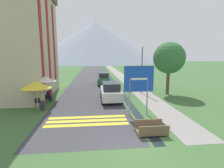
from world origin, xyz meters
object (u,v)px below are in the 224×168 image
at_px(cafe_umbrella_middle_white, 45,79).
at_px(tree_by_path, 169,58).
at_px(parked_car_near, 111,91).
at_px(parked_car_far, 103,79).
at_px(cafe_chair_far_left, 49,94).
at_px(person_seated_near, 50,94).
at_px(cafe_chair_near_left, 38,102).
at_px(road_sign, 139,83).
at_px(streetlamp, 142,66).
at_px(cafe_umbrella_front_yellow, 36,85).
at_px(footbridge, 151,130).
at_px(cafe_chair_middle, 48,98).
at_px(hotel_building, 22,37).
at_px(person_seated_far, 36,98).
at_px(person_standing_terrace, 42,99).

relative_size(cafe_umbrella_middle_white, tree_by_path, 0.42).
bearing_deg(parked_car_near, parked_car_far, 91.28).
relative_size(cafe_chair_far_left, person_seated_near, 0.67).
bearing_deg(cafe_chair_near_left, cafe_chair_far_left, 73.70).
distance_m(road_sign, streetlamp, 7.77).
bearing_deg(parked_car_near, cafe_chair_near_left, -165.31).
height_order(cafe_chair_far_left, tree_by_path, tree_by_path).
bearing_deg(parked_car_far, cafe_chair_near_left, -119.32).
bearing_deg(streetlamp, cafe_umbrella_front_yellow, -152.28).
relative_size(footbridge, cafe_chair_near_left, 2.00).
distance_m(road_sign, cafe_chair_far_left, 9.67).
bearing_deg(cafe_chair_middle, parked_car_near, 11.08).
bearing_deg(parked_car_near, hotel_building, 161.14).
distance_m(parked_car_far, person_seated_far, 12.30).
bearing_deg(cafe_chair_middle, parked_car_far, 67.40).
height_order(parked_car_near, parked_car_far, same).
bearing_deg(tree_by_path, cafe_umbrella_middle_white, -170.42).
relative_size(footbridge, parked_car_near, 0.41).
relative_size(cafe_chair_far_left, cafe_umbrella_middle_white, 0.35).
height_order(parked_car_far, cafe_umbrella_middle_white, cafe_umbrella_middle_white).
bearing_deg(person_standing_terrace, road_sign, -13.12).
xyz_separation_m(cafe_umbrella_middle_white, person_seated_near, (0.25, 0.59, -1.53)).
height_order(parked_car_near, cafe_chair_near_left, parked_car_near).
relative_size(person_standing_terrace, person_seated_near, 1.36).
bearing_deg(cafe_umbrella_front_yellow, footbridge, -33.52).
relative_size(hotel_building, cafe_chair_near_left, 13.62).
distance_m(hotel_building, cafe_chair_far_left, 6.68).
bearing_deg(cafe_umbrella_middle_white, cafe_chair_near_left, -99.04).
bearing_deg(person_standing_terrace, cafe_umbrella_front_yellow, 143.35).
xyz_separation_m(hotel_building, tree_by_path, (15.68, -0.92, -2.15)).
bearing_deg(cafe_chair_near_left, road_sign, -29.78).
relative_size(cafe_chair_near_left, tree_by_path, 0.15).
distance_m(parked_car_far, person_seated_near, 10.38).
bearing_deg(streetlamp, tree_by_path, -18.44).
relative_size(cafe_chair_near_left, cafe_umbrella_front_yellow, 0.36).
distance_m(parked_car_far, tree_by_path, 10.42).
height_order(hotel_building, cafe_chair_far_left, hotel_building).
bearing_deg(streetlamp, cafe_chair_far_left, -168.99).
relative_size(parked_car_near, person_seated_far, 3.29).
bearing_deg(streetlamp, parked_car_far, 123.45).
height_order(cafe_chair_far_left, cafe_umbrella_middle_white, cafe_umbrella_middle_white).
height_order(cafe_chair_far_left, person_seated_far, person_seated_far).
height_order(hotel_building, person_seated_far, hotel_building).
height_order(cafe_chair_far_left, cafe_umbrella_front_yellow, cafe_umbrella_front_yellow).
bearing_deg(road_sign, hotel_building, 145.19).
height_order(cafe_umbrella_front_yellow, streetlamp, streetlamp).
relative_size(cafe_chair_middle, streetlamp, 0.16).
height_order(footbridge, person_seated_far, person_seated_far).
distance_m(cafe_chair_middle, streetlamp, 10.70).
height_order(road_sign, parked_car_far, road_sign).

